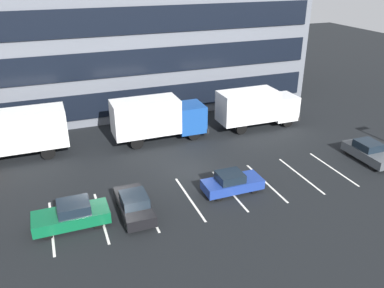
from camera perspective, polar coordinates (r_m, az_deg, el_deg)
The scene contains 10 objects.
ground_plane at distance 28.57m, azimuth -0.12°, elevation -3.91°, with size 120.00×120.00×0.00m, color black.
office_building at distance 42.82m, azimuth -9.02°, elevation 15.75°, with size 34.36×13.80×14.40m.
lot_markings at distance 25.86m, azimuth 2.57°, elevation -7.27°, with size 19.74×5.40×0.01m.
box_truck_white at distance 35.95m, azimuth 9.32°, elevation 5.37°, with size 7.51×2.49×3.48m.
box_truck_orange at distance 32.48m, azimuth -24.22°, elevation 1.50°, with size 7.94×2.63×3.68m.
box_truck_blue at distance 32.82m, azimuth -5.04°, elevation 3.87°, with size 7.86×2.60×3.65m.
sedan_black at distance 23.83m, azimuth -8.37°, elevation -8.67°, with size 1.70×4.06×1.45m.
sedan_forest at distance 23.66m, azimuth -16.99°, elevation -9.80°, with size 4.23×1.77×1.51m.
sedan_navy at distance 25.93m, azimuth 5.78°, elevation -5.59°, with size 3.91×1.64×1.40m.
sedan_charcoal at distance 32.63m, azimuth 24.15°, elevation -1.05°, with size 1.72×4.10×1.47m.
Camera 1 is at (-8.88, -23.43, 13.72)m, focal length 36.89 mm.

